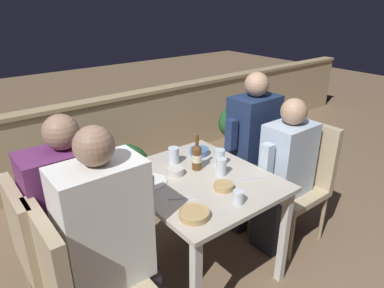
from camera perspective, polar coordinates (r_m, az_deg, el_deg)
ground_plane at (r=2.72m, az=1.03°, el=-19.82°), size 16.00×16.00×0.00m
parapet_wall at (r=3.84m, az=-16.32°, el=0.72°), size 9.00×0.18×0.87m
dining_table at (r=2.32m, az=1.15°, el=-7.83°), size 0.87×0.99×0.76m
planter_hedge at (r=3.18m, az=-14.01°, el=-5.89°), size 0.82×0.47×0.61m
chair_left_near at (r=1.91m, az=-18.96°, el=-20.40°), size 0.47×0.47×0.97m
person_white_polo at (r=1.90m, az=-13.20°, el=-16.04°), size 0.50×0.26×1.34m
chair_left_far at (r=2.16m, az=-23.16°, el=-15.44°), size 0.47×0.47×0.97m
person_purple_stripe at (r=2.15m, az=-18.04°, el=-12.00°), size 0.52×0.26×1.31m
chair_right_near at (r=2.87m, az=17.52°, el=-4.44°), size 0.47×0.47×0.97m
person_blue_shirt at (r=2.69m, az=14.96°, el=-5.12°), size 0.47×0.26×1.21m
chair_right_far at (r=3.06m, az=12.07°, el=-2.03°), size 0.47×0.47×0.97m
person_navy_jumper at (r=2.87m, az=9.50°, el=-1.34°), size 0.48×0.26×1.34m
beer_bottle at (r=2.34m, az=0.81°, el=-2.08°), size 0.07×0.07×0.25m
plate_0 at (r=2.23m, az=-7.20°, el=-6.29°), size 0.23×0.23×0.01m
bowl_0 at (r=2.30m, az=-2.78°, el=-4.51°), size 0.11×0.11×0.05m
bowl_1 at (r=2.15m, az=5.30°, el=-6.96°), size 0.12×0.12×0.04m
bowl_2 at (r=2.59m, az=1.24°, el=-1.16°), size 0.14×0.14×0.05m
bowl_3 at (r=1.89m, az=0.37°, el=-11.53°), size 0.17×0.17×0.04m
glass_cup_0 at (r=2.44m, az=-3.00°, el=-1.90°), size 0.08×0.08×0.12m
glass_cup_1 at (r=2.42m, az=4.59°, el=-2.23°), size 0.08×0.08×0.12m
glass_cup_2 at (r=2.01m, az=7.70°, el=-8.78°), size 0.06×0.06×0.08m
glass_cup_3 at (r=2.29m, az=4.91°, el=-3.79°), size 0.07×0.07×0.12m
fork_0 at (r=2.05m, az=-1.62°, el=-8.95°), size 0.16×0.10×0.01m
fork_1 at (r=2.28m, az=9.72°, el=-5.75°), size 0.16×0.09×0.01m
potted_plant at (r=3.83m, az=7.48°, el=1.95°), size 0.42×0.42×0.78m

